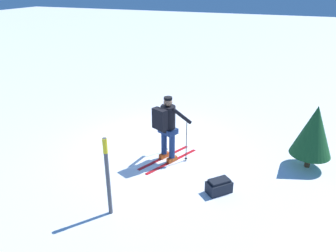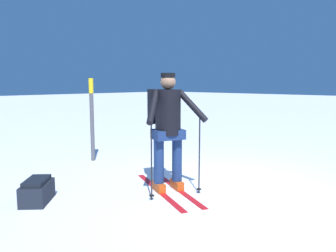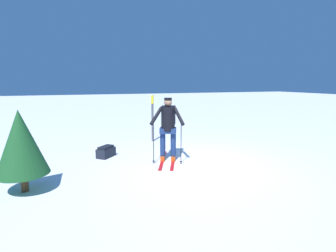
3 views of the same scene
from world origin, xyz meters
name	(u,v)px [view 3 (image 3 of 3)]	position (x,y,z in m)	size (l,w,h in m)	color
ground_plane	(197,163)	(0.00, 0.00, 0.00)	(80.00, 80.00, 0.00)	white
skier	(168,124)	(0.56, 0.62, 1.03)	(1.80, 1.13, 1.74)	red
dropped_backpack	(106,152)	(1.45, 2.23, 0.15)	(0.61, 0.61, 0.33)	black
trail_marker	(153,115)	(2.96, 0.35, 0.98)	(0.09, 0.09, 1.70)	#4C4C51
pine_tree	(21,143)	(-0.45, 4.06, 1.00)	(0.99, 0.99, 1.65)	#4C331E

